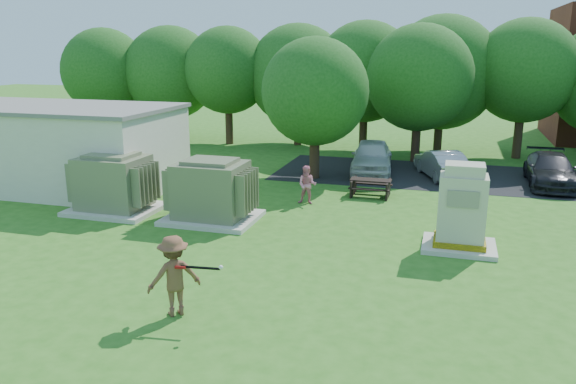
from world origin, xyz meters
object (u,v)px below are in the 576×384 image
(car_dark, at_px, (551,170))
(batter, at_px, (174,276))
(transformer_left, at_px, (114,184))
(picnic_table, at_px, (371,186))
(generator_cabinet, at_px, (461,212))
(car_white, at_px, (372,157))
(person_at_picnic, at_px, (307,185))
(car_silver_a, at_px, (441,164))
(transformer_right, at_px, (211,192))

(car_dark, bearing_deg, batter, -122.06)
(transformer_left, relative_size, picnic_table, 1.92)
(picnic_table, xyz_separation_m, batter, (-2.62, -11.09, 0.48))
(transformer_left, bearing_deg, generator_cabinet, -2.52)
(transformer_left, bearing_deg, picnic_table, 28.78)
(generator_cabinet, relative_size, car_dark, 0.55)
(car_white, distance_m, car_dark, 7.51)
(generator_cabinet, height_order, batter, generator_cabinet)
(transformer_left, relative_size, batter, 1.68)
(person_at_picnic, distance_m, car_silver_a, 7.43)
(batter, bearing_deg, person_at_picnic, -133.17)
(transformer_left, distance_m, transformer_right, 3.70)
(person_at_picnic, bearing_deg, picnic_table, 37.12)
(transformer_right, distance_m, person_at_picnic, 3.82)
(transformer_left, bearing_deg, car_dark, 28.94)
(transformer_left, height_order, picnic_table, transformer_left)
(person_at_picnic, relative_size, car_white, 0.32)
(picnic_table, bearing_deg, car_white, 97.73)
(transformer_right, height_order, car_dark, transformer_right)
(car_white, bearing_deg, batter, -103.67)
(car_white, relative_size, car_silver_a, 1.17)
(batter, distance_m, car_silver_a, 16.02)
(transformer_right, relative_size, picnic_table, 1.92)
(generator_cabinet, relative_size, car_silver_a, 0.66)
(car_white, bearing_deg, transformer_left, -137.60)
(transformer_right, relative_size, generator_cabinet, 1.20)
(car_dark, bearing_deg, car_white, 178.03)
(car_dark, bearing_deg, car_silver_a, 177.63)
(car_silver_a, bearing_deg, car_dark, 155.89)
(person_at_picnic, bearing_deg, car_dark, 29.06)
(batter, bearing_deg, car_silver_a, -148.62)
(generator_cabinet, bearing_deg, batter, -134.59)
(picnic_table, height_order, batter, batter)
(car_white, bearing_deg, car_dark, -8.50)
(batter, bearing_deg, picnic_table, -143.22)
(car_silver_a, bearing_deg, generator_cabinet, 73.64)
(batter, height_order, person_at_picnic, batter)
(car_white, height_order, car_silver_a, car_white)
(transformer_left, height_order, car_silver_a, transformer_left)
(transformer_left, xyz_separation_m, car_dark, (15.27, 8.45, -0.32))
(transformer_left, distance_m, car_silver_a, 13.89)
(generator_cabinet, distance_m, car_white, 10.06)
(transformer_left, distance_m, car_white, 11.72)
(car_white, xyz_separation_m, car_silver_a, (3.08, -0.10, -0.13))
(generator_cabinet, distance_m, car_dark, 9.68)
(car_white, bearing_deg, person_at_picnic, -110.41)
(generator_cabinet, xyz_separation_m, car_silver_a, (-0.79, 9.18, -0.47))
(picnic_table, bearing_deg, generator_cabinet, -57.07)
(batter, relative_size, car_silver_a, 0.47)
(person_at_picnic, distance_m, car_white, 6.13)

